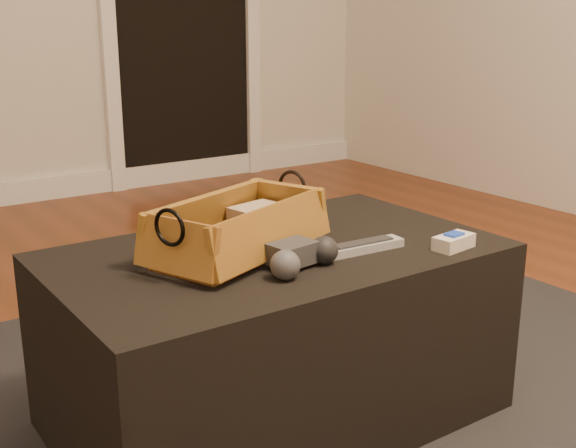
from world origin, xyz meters
TOP-DOWN VIEW (x-y plane):
  - doorway_opening at (1.30, 2.73)m, footprint 0.82×0.02m
  - door_jamb_left at (0.85, 2.72)m, footprint 0.08×0.05m
  - door_jamb_right at (1.75, 2.72)m, footprint 0.08×0.05m
  - area_rug at (0.24, 0.17)m, footprint 2.60×2.00m
  - ottoman at (0.24, 0.22)m, footprint 1.00×0.60m
  - tv_remote at (0.14, 0.21)m, footprint 0.23×0.15m
  - cloth_bundle at (0.25, 0.31)m, footprint 0.13×0.10m
  - wicker_basket at (0.15, 0.24)m, footprint 0.48×0.36m
  - game_controller at (0.21, 0.07)m, footprint 0.20×0.13m
  - silver_remote at (0.39, 0.09)m, footprint 0.20×0.06m
  - cream_gadget at (0.57, -0.01)m, footprint 0.11×0.06m

SIDE VIEW (x-z plane):
  - area_rug at x=0.24m, z-range 0.00..0.01m
  - ottoman at x=0.24m, z-range 0.01..0.43m
  - silver_remote at x=0.39m, z-range 0.43..0.45m
  - cream_gadget at x=0.57m, z-range 0.43..0.47m
  - tv_remote at x=0.14m, z-range 0.45..0.47m
  - game_controller at x=0.21m, z-range 0.43..0.49m
  - cloth_bundle at x=0.25m, z-range 0.45..0.51m
  - wicker_basket at x=0.15m, z-range 0.41..0.56m
  - doorway_opening at x=1.30m, z-range 0.02..2.02m
  - door_jamb_left at x=0.85m, z-range 0.00..2.04m
  - door_jamb_right at x=1.75m, z-range 0.00..2.04m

